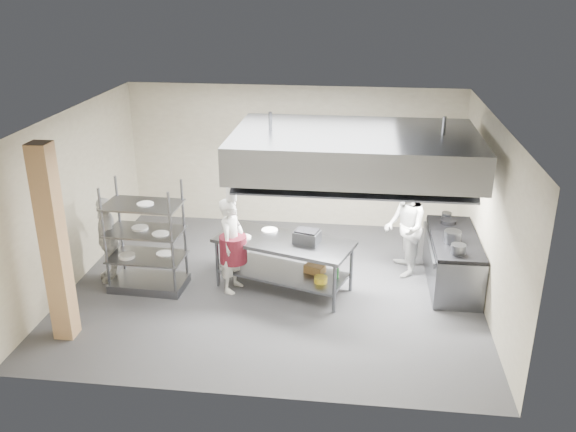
# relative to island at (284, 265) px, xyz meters

# --- Properties ---
(floor) EXTENTS (7.00, 7.00, 0.00)m
(floor) POSITION_rel_island_xyz_m (-0.17, 0.04, -0.46)
(floor) COLOR #2E2E30
(floor) RESTS_ON ground
(ceiling) EXTENTS (7.00, 7.00, 0.00)m
(ceiling) POSITION_rel_island_xyz_m (-0.17, 0.04, 2.54)
(ceiling) COLOR silver
(ceiling) RESTS_ON wall_back
(wall_back) EXTENTS (7.00, 0.00, 7.00)m
(wall_back) POSITION_rel_island_xyz_m (-0.17, 3.04, 1.04)
(wall_back) COLOR #B7AC92
(wall_back) RESTS_ON ground
(wall_left) EXTENTS (0.00, 6.00, 6.00)m
(wall_left) POSITION_rel_island_xyz_m (-3.67, 0.04, 1.04)
(wall_left) COLOR #B7AC92
(wall_left) RESTS_ON ground
(wall_right) EXTENTS (0.00, 6.00, 6.00)m
(wall_right) POSITION_rel_island_xyz_m (3.33, 0.04, 1.04)
(wall_right) COLOR #B7AC92
(wall_right) RESTS_ON ground
(column) EXTENTS (0.30, 0.30, 3.00)m
(column) POSITION_rel_island_xyz_m (-3.07, -1.86, 1.04)
(column) COLOR #E1AB73
(column) RESTS_ON floor
(exhaust_hood) EXTENTS (4.00, 2.50, 0.60)m
(exhaust_hood) POSITION_rel_island_xyz_m (1.13, 0.44, 1.94)
(exhaust_hood) COLOR slate
(exhaust_hood) RESTS_ON ceiling
(hood_strip_a) EXTENTS (1.60, 0.12, 0.04)m
(hood_strip_a) POSITION_rel_island_xyz_m (0.23, 0.44, 1.62)
(hood_strip_a) COLOR white
(hood_strip_a) RESTS_ON exhaust_hood
(hood_strip_b) EXTENTS (1.60, 0.12, 0.04)m
(hood_strip_b) POSITION_rel_island_xyz_m (2.03, 0.44, 1.62)
(hood_strip_b) COLOR white
(hood_strip_b) RESTS_ON exhaust_hood
(wall_shelf) EXTENTS (1.50, 0.28, 0.04)m
(wall_shelf) POSITION_rel_island_xyz_m (1.63, 2.88, 1.04)
(wall_shelf) COLOR slate
(wall_shelf) RESTS_ON wall_back
(island) EXTENTS (2.51, 1.64, 0.91)m
(island) POSITION_rel_island_xyz_m (0.00, 0.00, 0.00)
(island) COLOR gray
(island) RESTS_ON floor
(island_worktop) EXTENTS (2.51, 1.64, 0.06)m
(island_worktop) POSITION_rel_island_xyz_m (0.00, 0.00, 0.42)
(island_worktop) COLOR slate
(island_worktop) RESTS_ON island
(island_undershelf) EXTENTS (2.30, 1.49, 0.04)m
(island_undershelf) POSITION_rel_island_xyz_m (0.00, 0.00, -0.16)
(island_undershelf) COLOR slate
(island_undershelf) RESTS_ON island
(pass_rack) EXTENTS (1.30, 0.79, 1.90)m
(pass_rack) POSITION_rel_island_xyz_m (-2.34, -0.24, 0.50)
(pass_rack) COLOR slate
(pass_rack) RESTS_ON floor
(cooking_range) EXTENTS (0.80, 2.00, 0.84)m
(cooking_range) POSITION_rel_island_xyz_m (2.91, 0.54, -0.04)
(cooking_range) COLOR slate
(cooking_range) RESTS_ON floor
(range_top) EXTENTS (0.78, 1.96, 0.06)m
(range_top) POSITION_rel_island_xyz_m (2.91, 0.54, 0.41)
(range_top) COLOR black
(range_top) RESTS_ON cooking_range
(chef_head) EXTENTS (0.53, 0.68, 1.67)m
(chef_head) POSITION_rel_island_xyz_m (-0.86, -0.14, 0.38)
(chef_head) COLOR white
(chef_head) RESTS_ON floor
(chef_line) EXTENTS (0.76, 0.94, 1.79)m
(chef_line) POSITION_rel_island_xyz_m (2.06, 0.85, 0.44)
(chef_line) COLOR silver
(chef_line) RESTS_ON floor
(chef_plating) EXTENTS (0.78, 0.98, 1.55)m
(chef_plating) POSITION_rel_island_xyz_m (-3.12, -0.02, 0.32)
(chef_plating) COLOR white
(chef_plating) RESTS_ON floor
(griddle) EXTENTS (0.48, 0.42, 0.20)m
(griddle) POSITION_rel_island_xyz_m (0.40, -0.04, 0.56)
(griddle) COLOR slate
(griddle) RESTS_ON island_worktop
(wicker_basket) EXTENTS (0.39, 0.34, 0.14)m
(wicker_basket) POSITION_rel_island_xyz_m (0.53, 0.03, -0.06)
(wicker_basket) COLOR brown
(wicker_basket) RESTS_ON island_undershelf
(stockpot) EXTENTS (0.29, 0.29, 0.20)m
(stockpot) POSITION_rel_island_xyz_m (2.82, 0.30, 0.54)
(stockpot) COLOR gray
(stockpot) RESTS_ON range_top
(plate_stack) EXTENTS (0.28, 0.28, 0.05)m
(plate_stack) POSITION_rel_island_xyz_m (-2.34, -0.24, 0.15)
(plate_stack) COLOR white
(plate_stack) RESTS_ON pass_rack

